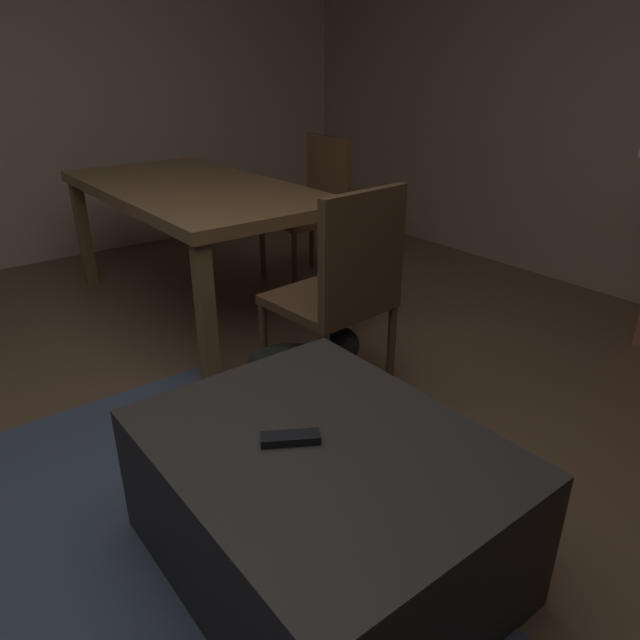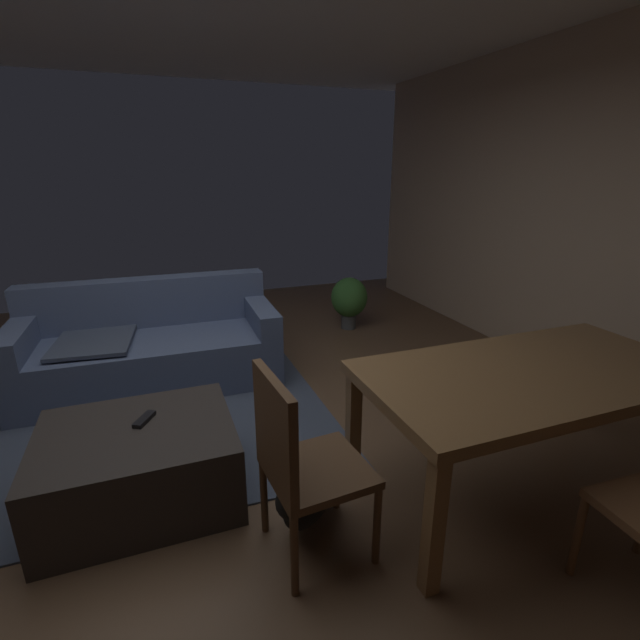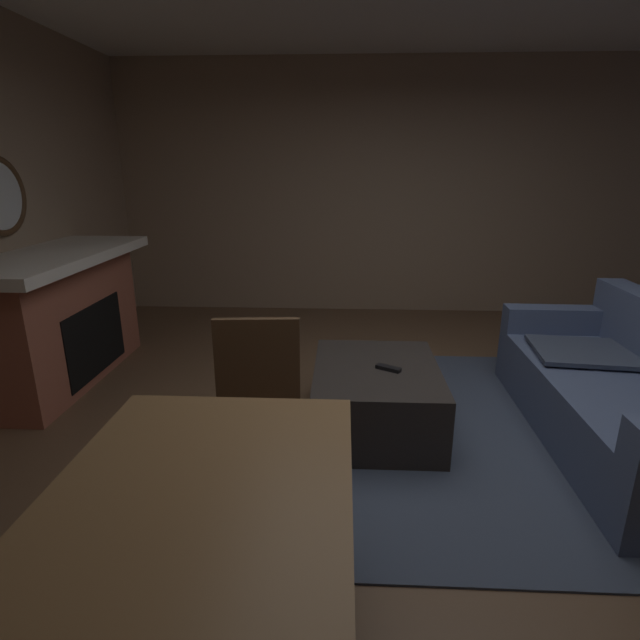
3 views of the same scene
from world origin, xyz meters
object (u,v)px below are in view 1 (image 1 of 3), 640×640
(dining_table, at_px, (194,198))
(dining_chair_west, at_px, (343,286))
(tv_remote, at_px, (290,438))
(dining_chair_south, at_px, (315,202))
(small_dog, at_px, (303,363))
(ottoman_coffee_table, at_px, (322,505))

(dining_table, height_order, dining_chair_west, dining_chair_west)
(dining_table, relative_size, dining_chair_west, 1.93)
(tv_remote, distance_m, dining_chair_west, 0.97)
(dining_table, relative_size, dining_chair_south, 1.93)
(dining_chair_west, bearing_deg, dining_chair_south, -33.22)
(dining_chair_south, height_order, small_dog, dining_chair_south)
(tv_remote, bearing_deg, small_dog, -7.70)
(tv_remote, bearing_deg, dining_chair_south, -8.34)
(dining_chair_west, distance_m, small_dog, 0.39)
(ottoman_coffee_table, distance_m, small_dog, 0.92)
(tv_remote, xyz_separation_m, small_dog, (0.72, -0.57, -0.28))
(ottoman_coffee_table, distance_m, dining_chair_south, 2.50)
(dining_chair_south, height_order, dining_chair_west, same)
(ottoman_coffee_table, relative_size, tv_remote, 6.19)
(tv_remote, height_order, dining_chair_west, dining_chair_west)
(dining_table, relative_size, small_dog, 3.92)
(ottoman_coffee_table, height_order, dining_chair_west, dining_chair_west)
(dining_chair_west, bearing_deg, tv_remote, 131.72)
(dining_chair_south, bearing_deg, tv_remote, 140.98)
(dining_chair_south, relative_size, small_dog, 2.03)
(tv_remote, bearing_deg, dining_chair_west, -17.60)
(dining_table, xyz_separation_m, dining_chair_west, (-1.29, -0.01, -0.14))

